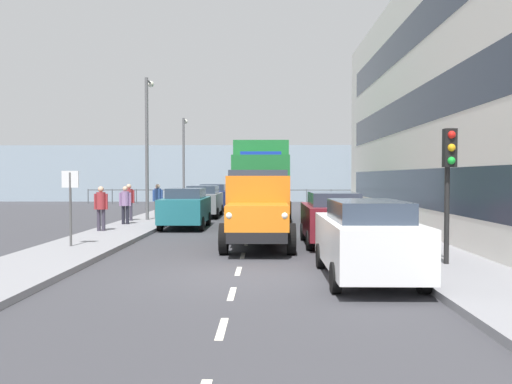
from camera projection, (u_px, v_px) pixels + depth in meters
The scene contains 23 objects.
ground_plane at pixel (250, 230), 21.44m from camera, with size 80.00×80.00×0.00m, color #38383D.
sidewalk_left at pixel (370, 228), 21.34m from camera, with size 2.48×42.21×0.15m, color gray.
sidewalk_right at pixel (132, 228), 21.53m from camera, with size 2.48×42.21×0.15m, color gray.
road_centreline_markings at pixel (249, 233), 20.01m from camera, with size 0.12×37.22×0.01m.
building_terrace at pixel (496, 108), 21.11m from camera, with size 7.85×24.28×10.11m.
sea_horizon at pixel (258, 173), 45.45m from camera, with size 80.00×0.80×5.00m, color #8C9EAD.
seawall_railing at pixel (258, 193), 41.90m from camera, with size 28.08×0.08×1.20m.
truck_vintage_orange at pixel (258, 210), 15.88m from camera, with size 2.17×5.64×2.43m.
lorry_cargo_green at pixel (261, 180), 24.77m from camera, with size 2.58×8.20×3.87m.
car_white_kerbside_near at pixel (366, 238), 11.04m from camera, with size 1.85×4.36×1.72m.
car_maroon_kerbside_1 at pixel (332, 218), 16.58m from camera, with size 1.89×3.88×1.72m.
car_teal_oppositeside_0 at pixel (186, 207), 22.06m from camera, with size 1.87×3.93×1.72m.
car_grey_oppositeside_1 at pixel (203, 201), 28.21m from camera, with size 1.96×4.41×1.72m.
car_navy_oppositeside_2 at pixel (213, 197), 33.84m from camera, with size 1.98×4.44×1.72m.
pedestrian_strolling at pixel (101, 205), 19.55m from camera, with size 0.53×0.34×1.71m.
pedestrian_couple_a at pixel (125, 202), 22.29m from camera, with size 0.53×0.34×1.65m.
pedestrian_by_lamp at pixel (129, 199), 24.10m from camera, with size 0.53×0.34×1.72m.
pedestrian_couple_b at pixel (158, 198), 26.01m from camera, with size 0.53×0.34×1.69m.
pedestrian_near_railing at pixel (157, 198), 28.20m from camera, with size 0.53×0.34×1.57m.
traffic_light_near at pixel (449, 166), 12.02m from camera, with size 0.28×0.41×3.20m.
lamp_post_promenade at pixel (148, 136), 24.65m from camera, with size 0.32×1.14×6.82m.
lamp_post_far at pixel (184, 154), 35.04m from camera, with size 0.32×1.14×6.07m.
street_sign at pixel (70, 195), 15.24m from camera, with size 0.50×0.07×2.25m.
Camera 1 is at (-0.64, 11.41, 2.23)m, focal length 35.92 mm.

